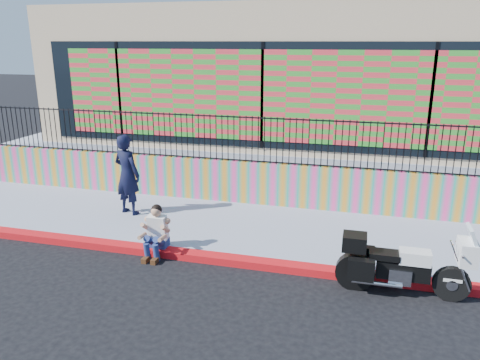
% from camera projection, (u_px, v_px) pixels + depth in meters
% --- Properties ---
extents(ground, '(90.00, 90.00, 0.00)m').
position_uv_depth(ground, '(216.00, 262.00, 9.40)').
color(ground, black).
rests_on(ground, ground).
extents(red_curb, '(16.00, 0.30, 0.15)m').
position_uv_depth(red_curb, '(216.00, 258.00, 9.38)').
color(red_curb, red).
rests_on(red_curb, ground).
extents(sidewalk, '(16.00, 3.00, 0.15)m').
position_uv_depth(sidewalk, '(238.00, 228.00, 10.91)').
color(sidewalk, '#8E96AA').
rests_on(sidewalk, ground).
extents(mural_wall, '(16.00, 0.20, 1.10)m').
position_uv_depth(mural_wall, '(254.00, 183.00, 12.21)').
color(mural_wall, '#FF4392').
rests_on(mural_wall, sidewalk).
extents(metal_fence, '(15.80, 0.04, 1.20)m').
position_uv_depth(metal_fence, '(254.00, 140.00, 11.88)').
color(metal_fence, black).
rests_on(metal_fence, mural_wall).
extents(elevated_platform, '(16.00, 10.00, 1.25)m').
position_uv_depth(elevated_platform, '(286.00, 145.00, 16.95)').
color(elevated_platform, '#8E96AA').
rests_on(elevated_platform, ground).
extents(storefront_building, '(14.00, 8.06, 4.00)m').
position_uv_depth(storefront_building, '(287.00, 72.00, 16.00)').
color(storefront_building, tan).
rests_on(storefront_building, elevated_platform).
extents(police_motorcycle, '(2.21, 0.73, 1.38)m').
position_uv_depth(police_motorcycle, '(401.00, 264.00, 8.05)').
color(police_motorcycle, black).
rests_on(police_motorcycle, ground).
extents(police_officer, '(0.83, 0.66, 1.99)m').
position_uv_depth(police_officer, '(127.00, 174.00, 11.36)').
color(police_officer, black).
rests_on(police_officer, sidewalk).
extents(seated_man, '(0.54, 0.71, 1.06)m').
position_uv_depth(seated_man, '(155.00, 236.00, 9.50)').
color(seated_man, navy).
rests_on(seated_man, ground).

